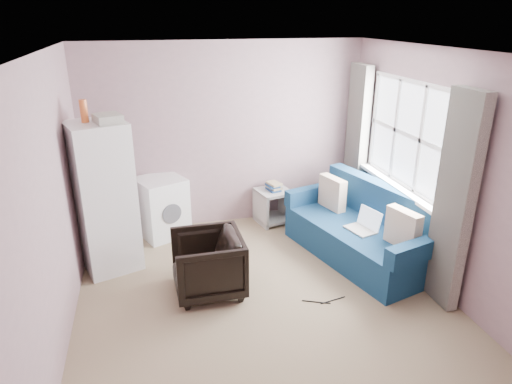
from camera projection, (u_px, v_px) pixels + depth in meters
room at (268, 190)px, 4.30m from camera, size 3.84×4.24×2.54m
armchair at (208, 261)px, 4.81m from camera, size 0.67×0.72×0.73m
fridge at (104, 197)px, 5.13m from camera, size 0.76×0.76×1.97m
washing_machine at (162, 206)px, 6.06m from camera, size 0.74×0.74×0.80m
side_table at (273, 203)px, 6.49m from camera, size 0.53×0.53×0.60m
sofa at (363, 232)px, 5.55m from camera, size 1.40×2.14×0.88m
window_dressing at (397, 168)px, 5.37m from camera, size 0.17×2.62×2.18m
floor_cables at (325, 301)px, 4.75m from camera, size 0.47×0.13×0.01m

